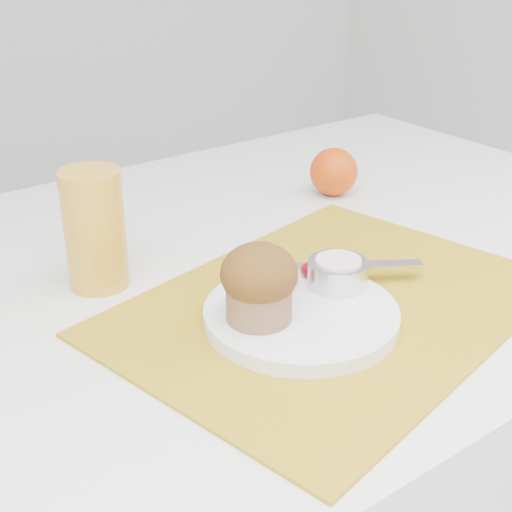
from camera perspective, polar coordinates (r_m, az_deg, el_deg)
table at (r=1.13m, az=0.55°, el=-16.79°), size 1.20×0.80×0.75m
placemat at (r=0.79m, az=6.03°, el=-3.93°), size 0.54×0.44×0.00m
plate at (r=0.75m, az=3.63°, el=-4.74°), size 0.25×0.25×0.02m
ramekin at (r=0.79m, az=6.56°, el=-1.37°), size 0.08×0.08×0.03m
cream at (r=0.78m, az=6.61°, el=-0.44°), size 0.06×0.06×0.01m
raspberry_near at (r=0.78m, az=2.59°, el=-1.79°), size 0.02×0.02×0.02m
raspberry_far at (r=0.81m, az=4.27°, el=-1.10°), size 0.02×0.02×0.02m
butter_knife at (r=0.83m, az=6.12°, el=-0.86°), size 0.19×0.13×0.01m
orange at (r=1.09m, az=6.23°, el=6.71°), size 0.07×0.07×0.07m
juice_glass at (r=0.83m, az=-12.77°, el=2.09°), size 0.08×0.08×0.14m
muffin at (r=0.71m, az=0.24°, el=-2.14°), size 0.08×0.08×0.08m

